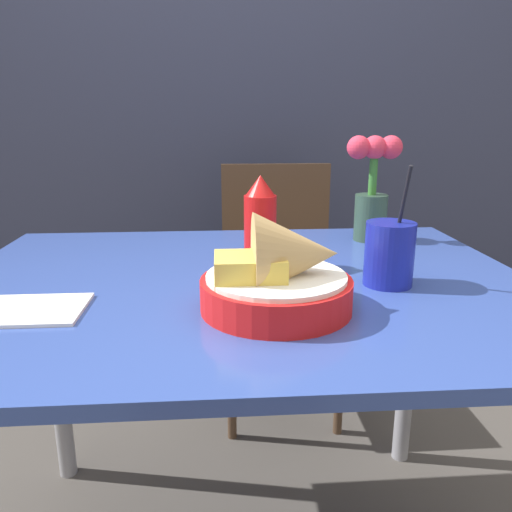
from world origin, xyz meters
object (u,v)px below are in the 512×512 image
object	(u,v)px
ketchup_bottle	(260,224)
drink_cup	(389,256)
chair_far_window	(278,265)
flower_vase	(372,188)
food_basket	(282,276)

from	to	relation	value
ketchup_bottle	drink_cup	world-z (taller)	drink_cup
chair_far_window	drink_cup	xyz separation A→B (m)	(0.11, -0.85, 0.27)
ketchup_bottle	flower_vase	xyz separation A→B (m)	(0.30, 0.22, 0.04)
chair_far_window	ketchup_bottle	world-z (taller)	ketchup_bottle
chair_far_window	drink_cup	bearing A→B (deg)	-82.55
food_basket	drink_cup	world-z (taller)	drink_cup
food_basket	drink_cup	distance (m)	0.24
food_basket	ketchup_bottle	size ratio (longest dim) A/B	1.29
food_basket	flower_vase	distance (m)	0.55
flower_vase	drink_cup	bearing A→B (deg)	-101.11
drink_cup	flower_vase	size ratio (longest dim) A/B	0.86
ketchup_bottle	food_basket	bearing A→B (deg)	-86.18
ketchup_bottle	chair_far_window	bearing A→B (deg)	80.30
chair_far_window	drink_cup	world-z (taller)	drink_cup
chair_far_window	food_basket	size ratio (longest dim) A/B	3.49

